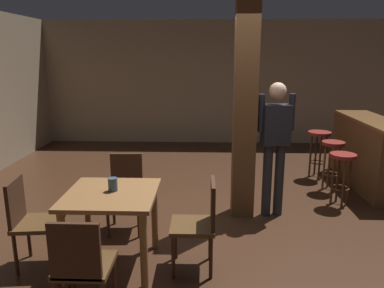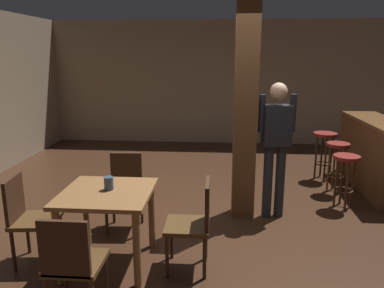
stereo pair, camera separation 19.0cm
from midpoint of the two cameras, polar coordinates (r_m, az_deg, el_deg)
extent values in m
plane|color=#382114|center=(4.70, 6.16, -12.41)|extent=(10.80, 10.80, 0.00)
cube|color=gray|center=(8.75, 5.59, 9.25)|extent=(8.00, 0.10, 2.80)
cube|color=brown|center=(4.68, 9.31, 5.37)|extent=(0.28, 0.28, 2.80)
cube|color=brown|center=(3.70, -11.40, -7.35)|extent=(0.86, 0.86, 0.04)
cylinder|color=brown|center=(4.10, -4.83, -10.83)|extent=(0.07, 0.07, 0.73)
cylinder|color=brown|center=(4.26, -14.57, -10.21)|extent=(0.07, 0.07, 0.73)
cylinder|color=brown|center=(3.46, -6.79, -15.71)|extent=(0.07, 0.07, 0.73)
cylinder|color=brown|center=(3.66, -18.28, -14.63)|extent=(0.07, 0.07, 0.73)
cube|color=#4C3319|center=(3.67, 0.78, -12.35)|extent=(0.42, 0.42, 0.04)
cube|color=#382114|center=(3.57, 3.91, -9.17)|extent=(0.04, 0.38, 0.45)
cylinder|color=#382114|center=(3.63, -2.27, -16.66)|extent=(0.04, 0.04, 0.43)
cylinder|color=#382114|center=(3.94, -1.70, -14.10)|extent=(0.04, 0.04, 0.43)
cylinder|color=#382114|center=(3.61, 3.50, -16.84)|extent=(0.04, 0.04, 0.43)
cylinder|color=#382114|center=(3.92, 3.56, -14.25)|extent=(0.04, 0.04, 0.43)
cube|color=#4C3319|center=(3.20, -15.51, -17.07)|extent=(0.42, 0.42, 0.04)
cube|color=#382114|center=(2.93, -17.09, -15.12)|extent=(0.38, 0.04, 0.45)
cylinder|color=#382114|center=(3.51, -17.09, -18.49)|extent=(0.04, 0.04, 0.43)
cylinder|color=#382114|center=(3.41, -11.28, -19.19)|extent=(0.04, 0.04, 0.43)
cube|color=#4C3319|center=(4.49, -9.12, -7.54)|extent=(0.44, 0.44, 0.04)
cube|color=#382114|center=(4.59, -8.80, -4.06)|extent=(0.38, 0.06, 0.45)
cylinder|color=#382114|center=(4.39, -7.13, -11.17)|extent=(0.04, 0.04, 0.43)
cylinder|color=#382114|center=(4.45, -11.68, -10.98)|extent=(0.04, 0.04, 0.43)
cylinder|color=#382114|center=(4.70, -6.51, -9.39)|extent=(0.04, 0.04, 0.43)
cylinder|color=#382114|center=(4.76, -10.74, -9.24)|extent=(0.04, 0.04, 0.43)
cube|color=#4C3319|center=(4.04, -21.39, -10.80)|extent=(0.46, 0.46, 0.04)
cube|color=#382114|center=(4.03, -24.27, -7.71)|extent=(0.08, 0.38, 0.45)
cylinder|color=#382114|center=(4.23, -18.04, -12.75)|extent=(0.04, 0.04, 0.43)
cylinder|color=#382114|center=(3.93, -19.49, -14.97)|extent=(0.04, 0.04, 0.43)
cylinder|color=#382114|center=(4.34, -22.58, -12.45)|extent=(0.04, 0.04, 0.43)
cylinder|color=#382114|center=(4.05, -24.36, -14.55)|extent=(0.04, 0.04, 0.43)
cylinder|color=#33475B|center=(3.71, -11.14, -5.90)|extent=(0.09, 0.09, 0.13)
cube|color=black|center=(4.73, 13.93, 2.77)|extent=(0.37, 0.25, 0.50)
sphere|color=tan|center=(4.67, 14.22, 7.78)|extent=(0.24, 0.24, 0.21)
cylinder|color=#232328|center=(4.93, 14.33, -5.51)|extent=(0.14, 0.14, 0.95)
cylinder|color=#232328|center=(4.88, 12.55, -5.61)|extent=(0.14, 0.14, 0.95)
cylinder|color=black|center=(4.77, 16.24, 4.56)|extent=(0.09, 0.09, 0.46)
cylinder|color=black|center=(4.64, 11.76, 4.58)|extent=(0.09, 0.09, 0.46)
cube|color=brown|center=(6.36, 27.58, 3.01)|extent=(0.56, 1.89, 0.04)
cube|color=brown|center=(6.43, 26.24, -1.66)|extent=(0.36, 1.89, 1.04)
cylinder|color=maroon|center=(5.43, 23.46, -1.89)|extent=(0.35, 0.35, 0.05)
torus|color=#422816|center=(5.56, 23.01, -6.48)|extent=(0.25, 0.25, 0.02)
cylinder|color=#422816|center=(5.63, 22.74, -5.19)|extent=(0.03, 0.03, 0.69)
cylinder|color=#422816|center=(5.43, 23.47, -5.95)|extent=(0.03, 0.03, 0.69)
cylinder|color=#422816|center=(5.57, 24.20, -5.55)|extent=(0.03, 0.03, 0.69)
cylinder|color=#422816|center=(5.50, 21.98, -5.58)|extent=(0.03, 0.03, 0.69)
cylinder|color=maroon|center=(5.98, 22.25, -0.11)|extent=(0.34, 0.34, 0.05)
torus|color=brown|center=(6.11, 21.85, -4.51)|extent=(0.24, 0.24, 0.02)
cylinder|color=brown|center=(6.18, 21.64, -3.32)|extent=(0.03, 0.03, 0.72)
cylinder|color=brown|center=(5.98, 22.23, -3.93)|extent=(0.03, 0.03, 0.72)
cylinder|color=brown|center=(6.11, 22.91, -3.62)|extent=(0.03, 0.03, 0.72)
cylinder|color=brown|center=(6.05, 20.94, -3.62)|extent=(0.03, 0.03, 0.72)
cylinder|color=maroon|center=(6.54, 20.45, 1.38)|extent=(0.38, 0.38, 0.05)
torus|color=#382114|center=(6.65, 20.10, -2.82)|extent=(0.27, 0.27, 0.02)
cylinder|color=#382114|center=(6.74, 19.90, -1.69)|extent=(0.03, 0.03, 0.74)
cylinder|color=#382114|center=(6.51, 20.45, -2.26)|extent=(0.03, 0.03, 0.74)
cylinder|color=#382114|center=(6.66, 21.18, -1.98)|extent=(0.03, 0.03, 0.74)
cylinder|color=#382114|center=(6.59, 19.14, -1.96)|extent=(0.03, 0.03, 0.74)
camera|label=1|loc=(0.10, -88.83, 0.28)|focal=35.00mm
camera|label=2|loc=(0.10, 91.17, -0.28)|focal=35.00mm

